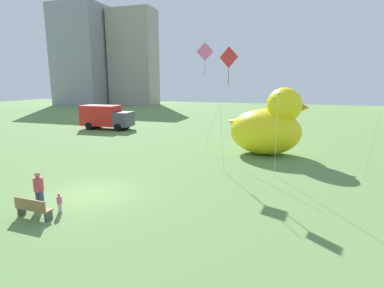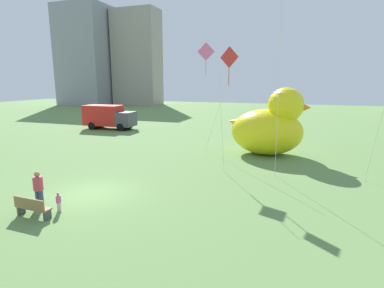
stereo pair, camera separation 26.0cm
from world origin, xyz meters
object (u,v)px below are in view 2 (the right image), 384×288
Objects in this scene: kite_red at (229,61)px; park_bench at (32,207)px; box_truck at (108,117)px; person_child at (59,201)px; kite_pink at (207,56)px; person_adult at (38,188)px; giant_inflatable_duck at (270,127)px.

park_bench is at bearing -121.82° from kite_red.
box_truck is 0.81× the size of kite_red.
person_child is 14.17m from kite_pink.
person_adult is 16.63m from giant_inflatable_duck.
person_adult is 0.27× the size of giant_inflatable_duck.
park_bench is 0.97× the size of person_adult.
kite_pink reaches higher than giant_inflatable_duck.
box_truck is 0.74× the size of kite_pink.
kite_pink is (15.04, -9.38, 6.02)m from box_truck.
kite_red is (6.11, 9.85, 6.39)m from park_bench.
person_adult is at bearing 119.00° from park_bench.
giant_inflatable_duck is (8.85, 14.03, 1.28)m from person_adult.
person_adult reaches higher than person_child.
kite_red reaches higher than park_bench.
kite_pink reaches higher than person_adult.
box_truck is (-11.81, 21.27, 0.97)m from person_child.
giant_inflatable_duck is 0.75× the size of kite_pink.
box_truck is (-10.68, 21.21, 0.50)m from person_adult.
box_truck is at bearing 119.04° from person_child.
kite_pink is at bearing 73.17° from park_bench.
giant_inflatable_duck is at bearing 57.77° from person_adult.
box_truck is at bearing 116.82° from park_bench.
kite_red is (17.29, -12.27, 5.42)m from box_truck.
park_bench is 1.05m from person_child.
park_bench is 0.20× the size of kite_pink.
person_child is 0.10× the size of kite_pink.
person_child is 24.35m from box_truck.
kite_pink is (4.35, 11.83, 6.53)m from person_adult.
person_adult is 1.22m from person_child.
kite_pink is 3.72m from kite_red.
giant_inflatable_duck is 1.01× the size of box_truck.
box_truck reaches higher than person_child.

